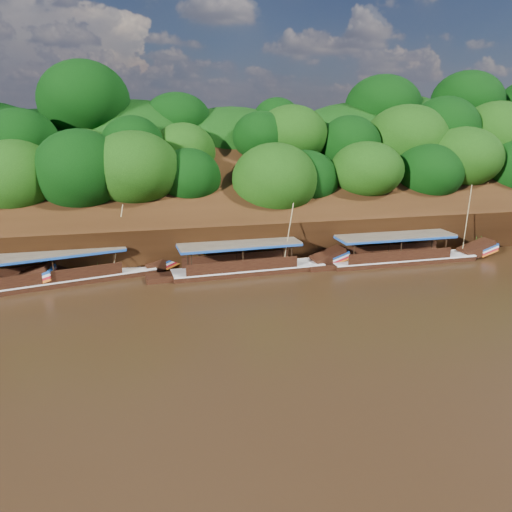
% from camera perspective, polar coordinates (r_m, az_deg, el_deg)
% --- Properties ---
extents(ground, '(160.00, 160.00, 0.00)m').
position_cam_1_polar(ground, '(32.37, 4.08, -5.81)').
color(ground, black).
rests_on(ground, ground).
extents(riverbank, '(120.00, 30.06, 19.40)m').
position_cam_1_polar(riverbank, '(53.15, -3.28, 4.92)').
color(riverbank, black).
rests_on(riverbank, ground).
extents(boat_0, '(14.98, 2.59, 6.98)m').
position_cam_1_polar(boat_0, '(43.78, 17.29, 0.04)').
color(boat_0, black).
rests_on(boat_0, ground).
extents(boat_1, '(14.31, 3.00, 5.96)m').
position_cam_1_polar(boat_1, '(39.15, 0.23, -1.04)').
color(boat_1, black).
rests_on(boat_1, ground).
extents(boat_2, '(15.59, 5.65, 5.92)m').
position_cam_1_polar(boat_2, '(39.25, -19.83, -1.97)').
color(boat_2, black).
rests_on(boat_2, ground).
extents(reeds, '(50.92, 2.26, 2.19)m').
position_cam_1_polar(reeds, '(40.42, -3.34, -0.06)').
color(reeds, '#286419').
rests_on(reeds, ground).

